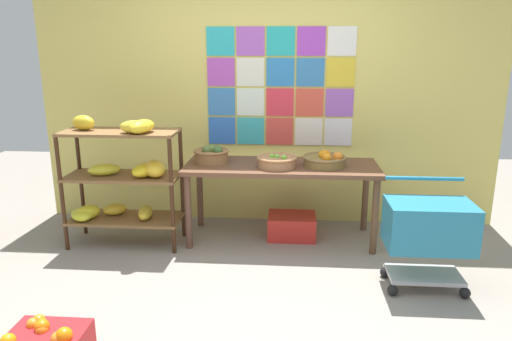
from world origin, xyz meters
TOP-DOWN VIEW (x-y plane):
  - ground at (0.00, 0.00)m, footprint 9.47×9.47m
  - back_wall_with_art at (0.00, 1.76)m, footprint 4.58×0.07m
  - banana_shelf_unit at (-1.24, 1.00)m, footprint 1.02×0.48m
  - display_table at (0.16, 1.23)m, footprint 1.75×0.67m
  - fruit_basket_centre at (0.12, 1.14)m, footprint 0.36×0.36m
  - fruit_basket_back_right at (0.55, 1.21)m, footprint 0.39×0.39m
  - fruit_basket_back_left at (-0.48, 1.27)m, footprint 0.33×0.33m
  - produce_crate_under_table at (0.27, 1.27)m, footprint 0.45×0.34m
  - shopping_cart at (1.26, 0.38)m, footprint 0.61×0.43m

SIDE VIEW (x-z plane):
  - ground at x=0.00m, z-range 0.00..0.00m
  - produce_crate_under_table at x=0.27m, z-range 0.00..0.22m
  - shopping_cart at x=1.26m, z-range 0.07..0.87m
  - display_table at x=0.16m, z-range 0.28..1.00m
  - banana_shelf_unit at x=-1.24m, z-range 0.07..1.25m
  - fruit_basket_centre at x=0.12m, z-range 0.71..0.84m
  - fruit_basket_back_right at x=0.55m, z-range 0.71..0.85m
  - fruit_basket_back_left at x=-0.48m, z-range 0.71..0.89m
  - back_wall_with_art at x=0.00m, z-range 0.00..2.88m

